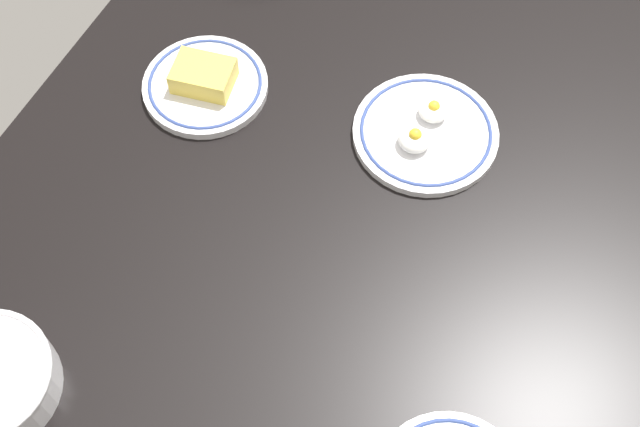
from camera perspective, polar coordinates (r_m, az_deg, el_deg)
dining_table at (r=111.84cm, az=0.00°, el=-1.02°), size 114.82×92.10×4.00cm
plate_eggs at (r=117.50cm, az=7.15°, el=5.51°), size 20.25×20.25×4.38cm
plate_cheese at (r=122.45cm, az=-7.82°, el=8.77°), size 18.01×18.01×4.64cm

